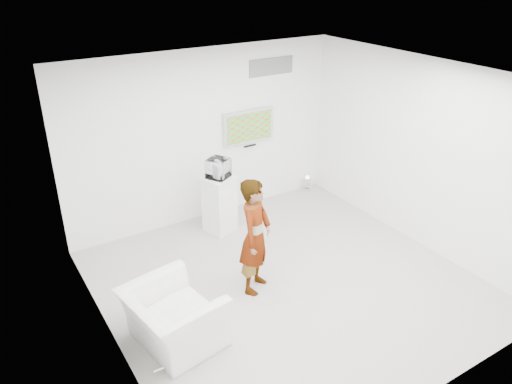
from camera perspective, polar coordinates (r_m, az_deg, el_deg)
room at (r=6.66m, az=3.86°, el=0.23°), size 5.01×5.01×3.00m
tv at (r=8.97m, az=-0.87°, el=7.49°), size 1.00×0.08×0.60m
logo_decal at (r=9.01m, az=1.76°, el=14.13°), size 0.90×0.02×0.30m
person at (r=6.85m, az=-0.08°, el=-5.08°), size 0.74×0.70×1.70m
armchair at (r=6.31m, az=-9.44°, el=-13.98°), size 1.15×1.26×0.73m
pedestal at (r=8.49m, az=-4.19°, el=-1.39°), size 0.60×0.60×1.00m
floor_uplight at (r=10.12m, az=5.87°, el=1.00°), size 0.19×0.19×0.30m
vitrine at (r=8.21m, az=-4.33°, el=2.73°), size 0.44×0.44×0.32m
console at (r=8.22m, az=-4.32°, el=2.43°), size 0.06×0.17×0.23m
wii_remote at (r=6.79m, az=-0.53°, el=1.10°), size 0.13×0.11×0.04m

